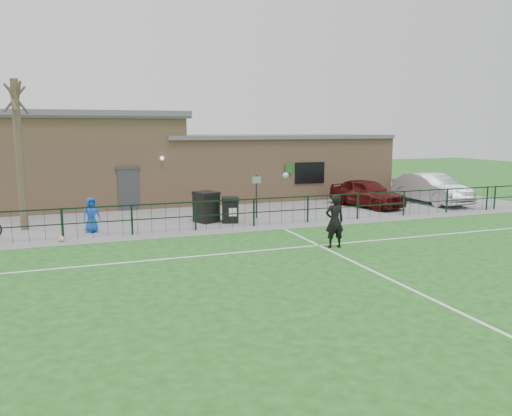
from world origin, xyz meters
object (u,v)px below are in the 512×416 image
object	(u,v)px
sign_post	(256,197)
car_maroon	(367,193)
wheelie_bin_left	(206,208)
car_silver	(431,188)
bare_tree	(19,156)
spectator_child	(91,215)
ball_ground	(61,239)
wheelie_bin_right	(230,211)

from	to	relation	value
sign_post	car_maroon	xyz separation A→B (m)	(6.60, 1.20, -0.27)
wheelie_bin_left	car_silver	size ratio (longest dim) A/B	0.25
bare_tree	wheelie_bin_left	xyz separation A→B (m)	(7.36, -0.89, -2.36)
spectator_child	car_silver	bearing A→B (deg)	-10.85
sign_post	car_silver	world-z (taller)	sign_post
spectator_child	car_maroon	bearing A→B (deg)	-8.77
bare_tree	car_silver	bearing A→B (deg)	0.91
wheelie_bin_left	sign_post	xyz separation A→B (m)	(2.38, 0.12, 0.38)
ball_ground	spectator_child	bearing A→B (deg)	50.34
car_maroon	spectator_child	distance (m)	13.92
wheelie_bin_right	car_silver	size ratio (longest dim) A/B	0.21
sign_post	wheelie_bin_right	bearing A→B (deg)	-159.63
ball_ground	sign_post	bearing A→B (deg)	13.91
spectator_child	wheelie_bin_left	bearing A→B (deg)	-9.68
bare_tree	car_silver	size ratio (longest dim) A/B	1.22
wheelie_bin_left	bare_tree	bearing A→B (deg)	152.99
car_silver	bare_tree	bearing A→B (deg)	179.84
wheelie_bin_left	wheelie_bin_right	size ratio (longest dim) A/B	1.23
car_maroon	spectator_child	xyz separation A→B (m)	(-13.79, -1.90, -0.03)
bare_tree	car_silver	xyz separation A→B (m)	(20.35, 0.32, -2.17)
bare_tree	car_maroon	world-z (taller)	bare_tree
wheelie_bin_right	spectator_child	world-z (taller)	spectator_child
wheelie_bin_right	ball_ground	distance (m)	7.07
car_maroon	sign_post	bearing A→B (deg)	175.00
car_silver	spectator_child	xyz separation A→B (m)	(-17.80, -1.80, -0.11)
bare_tree	wheelie_bin_left	world-z (taller)	bare_tree
wheelie_bin_left	spectator_child	world-z (taller)	spectator_child
wheelie_bin_right	spectator_child	distance (m)	5.78
wheelie_bin_right	spectator_child	size ratio (longest dim) A/B	0.73
wheelie_bin_left	ball_ground	distance (m)	6.25
wheelie_bin_right	sign_post	size ratio (longest dim) A/B	0.51
bare_tree	wheelie_bin_left	bearing A→B (deg)	-6.92
wheelie_bin_right	ball_ground	xyz separation A→B (m)	(-6.89, -1.53, -0.41)
wheelie_bin_left	sign_post	distance (m)	2.42
car_maroon	wheelie_bin_left	bearing A→B (deg)	173.08
wheelie_bin_right	spectator_child	xyz separation A→B (m)	(-5.78, -0.18, 0.19)
car_silver	car_maroon	bearing A→B (deg)	177.47
bare_tree	wheelie_bin_left	distance (m)	7.78
bare_tree	wheelie_bin_right	world-z (taller)	bare_tree
car_maroon	car_silver	bearing A→B (deg)	-16.74
wheelie_bin_right	sign_post	bearing A→B (deg)	33.11
bare_tree	ball_ground	distance (m)	4.29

